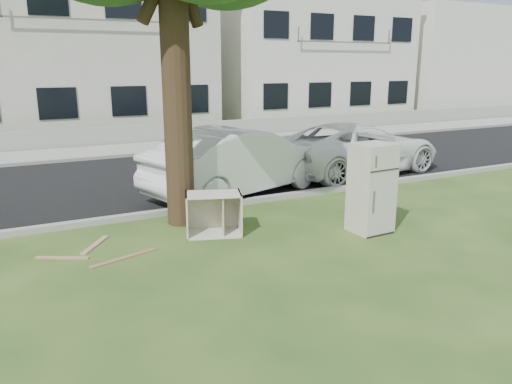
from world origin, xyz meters
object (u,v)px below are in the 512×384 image
cabinet (214,214)px  car_right (357,148)px  fridge (372,188)px  car_center (241,161)px

cabinet → car_right: 6.58m
fridge → cabinet: fridge is taller
cabinet → car_center: car_center is taller
fridge → car_center: bearing=101.5°
cabinet → car_center: size_ratio=0.21×
car_center → car_right: (4.01, 0.63, -0.08)m
car_center → car_right: bearing=-98.6°
fridge → car_center: 3.82m
cabinet → car_right: (5.76, 3.16, 0.33)m
cabinet → car_center: 3.10m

